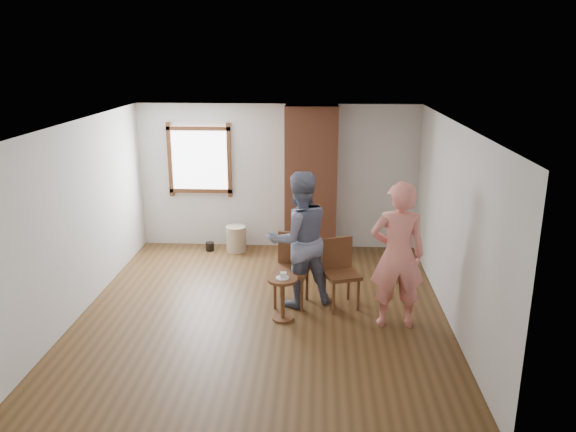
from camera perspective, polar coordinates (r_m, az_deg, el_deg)
The scene contains 12 objects.
ground at distance 7.93m, azimuth -2.47°, elevation -9.62°, with size 5.50×5.50×0.00m, color brown.
room_shell at distance 7.91m, azimuth -2.61°, elevation 4.22°, with size 5.04×5.52×2.62m.
brick_chimney at distance 9.83m, azimuth 2.35°, elevation 3.62°, with size 0.90×0.50×2.60m, color #A05738.
stoneware_crock at distance 10.13m, azimuth -5.28°, elevation -2.32°, with size 0.36×0.36×0.47m, color tan.
dark_pot at distance 10.26m, azimuth -7.94°, elevation -3.08°, with size 0.15×0.15×0.15m, color black.
dining_chair_left at distance 7.97m, azimuth 0.46°, elevation -4.99°, with size 0.54×0.54×1.01m.
dining_chair_right at distance 7.94m, azimuth 5.27°, elevation -5.36°, with size 0.57×0.57×0.97m.
side_table at distance 7.53m, azimuth -0.56°, elevation -7.71°, with size 0.40×0.40×0.60m.
cake_plate at distance 7.45m, azimuth -0.56°, elevation -6.30°, with size 0.18×0.18×0.01m, color white.
cake_slice at distance 7.43m, azimuth -0.49°, elevation -6.06°, with size 0.08×0.07×0.06m, color white.
man at distance 7.81m, azimuth 1.12°, elevation -2.36°, with size 0.94×0.73×1.93m, color #161B3C.
person_pink at distance 7.31m, azimuth 11.06°, elevation -3.95°, with size 0.71×0.47×1.95m, color #F5887A.
Camera 1 is at (0.73, -7.08, 3.49)m, focal length 35.00 mm.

